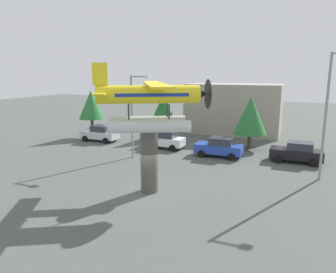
% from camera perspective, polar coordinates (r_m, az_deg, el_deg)
% --- Properties ---
extents(ground_plane, '(140.00, 140.00, 0.00)m').
position_cam_1_polar(ground_plane, '(20.20, -3.40, -9.96)').
color(ground_plane, '#4C514C').
extents(display_pedestal, '(1.10, 1.10, 4.00)m').
position_cam_1_polar(display_pedestal, '(19.56, -3.48, -4.50)').
color(display_pedestal, '#4C4742').
rests_on(display_pedestal, ground).
extents(floatplane_monument, '(7.06, 9.57, 4.00)m').
position_cam_1_polar(floatplane_monument, '(18.88, -3.21, 6.28)').
color(floatplane_monument, silver).
rests_on(floatplane_monument, display_pedestal).
extents(car_near_silver, '(4.20, 2.02, 1.76)m').
position_cam_1_polar(car_near_silver, '(35.08, -12.33, 0.60)').
color(car_near_silver, silver).
rests_on(car_near_silver, ground).
extents(car_mid_white, '(4.20, 2.02, 1.76)m').
position_cam_1_polar(car_mid_white, '(31.02, -0.77, -0.56)').
color(car_mid_white, white).
rests_on(car_mid_white, ground).
extents(car_far_blue, '(4.20, 2.02, 1.76)m').
position_cam_1_polar(car_far_blue, '(28.29, 9.39, -1.91)').
color(car_far_blue, '#2847B7').
rests_on(car_far_blue, ground).
extents(car_distant_black, '(4.20, 2.02, 1.76)m').
position_cam_1_polar(car_distant_black, '(28.30, 22.60, -2.66)').
color(car_distant_black, black).
rests_on(car_distant_black, ground).
extents(streetlight_primary, '(1.84, 0.28, 7.22)m').
position_cam_1_polar(streetlight_primary, '(27.13, -6.27, 4.79)').
color(streetlight_primary, gray).
rests_on(streetlight_primary, ground).
extents(streetlight_secondary, '(1.84, 0.28, 8.77)m').
position_cam_1_polar(streetlight_secondary, '(23.72, 27.48, 4.53)').
color(streetlight_secondary, gray).
rests_on(streetlight_secondary, ground).
extents(storefront_building, '(11.25, 6.12, 6.08)m').
position_cam_1_polar(storefront_building, '(39.76, 12.01, 5.04)').
color(storefront_building, '#9E9384').
rests_on(storefront_building, ground).
extents(tree_west, '(2.88, 2.88, 5.41)m').
position_cam_1_polar(tree_west, '(37.00, -13.91, 5.63)').
color(tree_west, brown).
rests_on(tree_west, ground).
extents(tree_east, '(3.04, 3.04, 5.08)m').
position_cam_1_polar(tree_east, '(35.19, -0.89, 5.01)').
color(tree_east, brown).
rests_on(tree_east, ground).
extents(tree_center_back, '(3.27, 3.27, 5.17)m').
position_cam_1_polar(tree_center_back, '(31.27, 14.89, 3.73)').
color(tree_center_back, brown).
rests_on(tree_center_back, ground).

